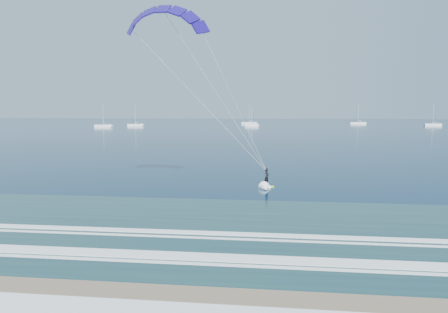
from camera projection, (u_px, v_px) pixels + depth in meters
name	position (u px, v px, depth m)	size (l,w,h in m)	color
ground	(40.00, 303.00, 15.35)	(900.00, 900.00, 0.00)	#072B3E
kitesurfer_rig	(219.00, 98.00, 35.06)	(13.59, 9.70, 16.85)	#99F01C
sailboat_0	(103.00, 126.00, 199.45)	(8.65, 2.40, 11.78)	white
sailboat_1	(136.00, 125.00, 210.70)	(8.15, 2.40, 11.27)	white
sailboat_2	(249.00, 123.00, 251.54)	(9.50, 2.40, 12.69)	white
sailboat_3	(252.00, 125.00, 209.51)	(6.90, 2.40, 9.83)	white
sailboat_4	(358.00, 123.00, 250.83)	(9.49, 2.40, 12.80)	white
sailboat_5	(433.00, 125.00, 218.46)	(8.57, 2.40, 11.71)	white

